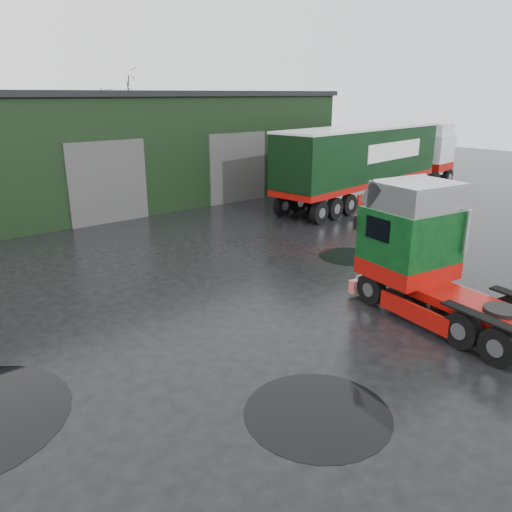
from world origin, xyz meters
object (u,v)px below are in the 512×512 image
Objects in this scene: wash_bucket at (426,268)px; tree_back_b at (117,124)px; warehouse at (62,148)px; hero_tractor at (458,259)px; lorry_right at (361,165)px.

tree_back_b is at bearing 85.50° from wash_bucket.
hero_tractor is at bearing -83.80° from warehouse.
lorry_right is at bearing -40.01° from warehouse.
wash_bucket is (5.62, -20.23, -2.99)m from warehouse.
hero_tractor is 0.81× the size of tree_back_b.
warehouse is at bearing -128.66° from tree_back_b.
warehouse reaches higher than lorry_right.
wash_bucket is (-7.48, -9.23, -2.04)m from lorry_right.
hero_tractor is 16.02m from lorry_right.
tree_back_b reaches higher than hero_tractor.
warehouse is at bearing 105.53° from wash_bucket.
warehouse is 23.17m from hero_tractor.
lorry_right is (13.11, -11.00, -0.94)m from warehouse.
lorry_right is at bearing 57.04° from hero_tractor.
lorry_right is 12.06m from wash_bucket.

